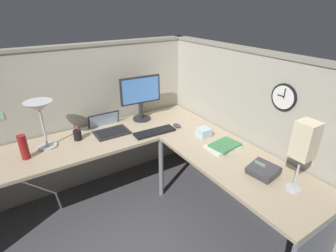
{
  "coord_description": "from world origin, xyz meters",
  "views": [
    {
      "loc": [
        -1.04,
        -1.84,
        1.95
      ],
      "look_at": [
        0.18,
        0.06,
        0.88
      ],
      "focal_mm": 28.1,
      "sensor_mm": 36.0,
      "label": 1
    }
  ],
  "objects_px": {
    "keyboard": "(155,132)",
    "laptop": "(108,128)",
    "computer_mouse": "(177,125)",
    "thermos_flask": "(24,147)",
    "tissue_box": "(204,133)",
    "desk_lamp_dome": "(40,110)",
    "pen_cup": "(77,135)",
    "desk_lamp_paper": "(305,142)",
    "monitor": "(141,95)",
    "book_stack": "(224,146)",
    "office_phone": "(264,171)",
    "wall_clock": "(284,97)"
  },
  "relations": [
    {
      "from": "laptop",
      "to": "desk_lamp_dome",
      "type": "height_order",
      "value": "desk_lamp_dome"
    },
    {
      "from": "monitor",
      "to": "computer_mouse",
      "type": "distance_m",
      "value": 0.52
    },
    {
      "from": "book_stack",
      "to": "wall_clock",
      "type": "xyz_separation_m",
      "value": [
        0.29,
        -0.32,
        0.51
      ]
    },
    {
      "from": "laptop",
      "to": "book_stack",
      "type": "distance_m",
      "value": 1.2
    },
    {
      "from": "keyboard",
      "to": "computer_mouse",
      "type": "xyz_separation_m",
      "value": [
        0.27,
        -0.01,
        0.01
      ]
    },
    {
      "from": "thermos_flask",
      "to": "book_stack",
      "type": "relative_size",
      "value": 0.74
    },
    {
      "from": "thermos_flask",
      "to": "book_stack",
      "type": "xyz_separation_m",
      "value": [
        1.55,
        -0.79,
        -0.09
      ]
    },
    {
      "from": "desk_lamp_dome",
      "to": "office_phone",
      "type": "height_order",
      "value": "desk_lamp_dome"
    },
    {
      "from": "monitor",
      "to": "keyboard",
      "type": "distance_m",
      "value": 0.47
    },
    {
      "from": "keyboard",
      "to": "laptop",
      "type": "bearing_deg",
      "value": 141.13
    },
    {
      "from": "book_stack",
      "to": "office_phone",
      "type": "bearing_deg",
      "value": -93.93
    },
    {
      "from": "monitor",
      "to": "book_stack",
      "type": "bearing_deg",
      "value": -71.66
    },
    {
      "from": "book_stack",
      "to": "pen_cup",
      "type": "bearing_deg",
      "value": 140.47
    },
    {
      "from": "wall_clock",
      "to": "desk_lamp_dome",
      "type": "bearing_deg",
      "value": 143.58
    },
    {
      "from": "laptop",
      "to": "desk_lamp_paper",
      "type": "distance_m",
      "value": 1.84
    },
    {
      "from": "computer_mouse",
      "to": "thermos_flask",
      "type": "xyz_separation_m",
      "value": [
        -1.44,
        0.18,
        0.09
      ]
    },
    {
      "from": "computer_mouse",
      "to": "desk_lamp_dome",
      "type": "height_order",
      "value": "desk_lamp_dome"
    },
    {
      "from": "computer_mouse",
      "to": "desk_lamp_dome",
      "type": "distance_m",
      "value": 1.33
    },
    {
      "from": "computer_mouse",
      "to": "thermos_flask",
      "type": "distance_m",
      "value": 1.46
    },
    {
      "from": "desk_lamp_dome",
      "to": "desk_lamp_paper",
      "type": "relative_size",
      "value": 0.84
    },
    {
      "from": "wall_clock",
      "to": "thermos_flask",
      "type": "bearing_deg",
      "value": 149.05
    },
    {
      "from": "pen_cup",
      "to": "tissue_box",
      "type": "distance_m",
      "value": 1.23
    },
    {
      "from": "laptop",
      "to": "computer_mouse",
      "type": "height_order",
      "value": "laptop"
    },
    {
      "from": "laptop",
      "to": "desk_lamp_dome",
      "type": "bearing_deg",
      "value": -176.41
    },
    {
      "from": "keyboard",
      "to": "office_phone",
      "type": "height_order",
      "value": "office_phone"
    },
    {
      "from": "tissue_box",
      "to": "keyboard",
      "type": "bearing_deg",
      "value": 137.89
    },
    {
      "from": "book_stack",
      "to": "keyboard",
      "type": "bearing_deg",
      "value": 121.54
    },
    {
      "from": "thermos_flask",
      "to": "desk_lamp_paper",
      "type": "bearing_deg",
      "value": -43.74
    },
    {
      "from": "computer_mouse",
      "to": "book_stack",
      "type": "distance_m",
      "value": 0.62
    },
    {
      "from": "office_phone",
      "to": "tissue_box",
      "type": "relative_size",
      "value": 1.89
    },
    {
      "from": "desk_lamp_paper",
      "to": "computer_mouse",
      "type": "bearing_deg",
      "value": 94.96
    },
    {
      "from": "computer_mouse",
      "to": "tissue_box",
      "type": "relative_size",
      "value": 0.87
    },
    {
      "from": "laptop",
      "to": "keyboard",
      "type": "height_order",
      "value": "laptop"
    },
    {
      "from": "tissue_box",
      "to": "monitor",
      "type": "bearing_deg",
      "value": 114.3
    },
    {
      "from": "keyboard",
      "to": "desk_lamp_paper",
      "type": "relative_size",
      "value": 0.81
    },
    {
      "from": "tissue_box",
      "to": "wall_clock",
      "type": "bearing_deg",
      "value": -63.29
    },
    {
      "from": "laptop",
      "to": "office_phone",
      "type": "relative_size",
      "value": 1.69
    },
    {
      "from": "computer_mouse",
      "to": "desk_lamp_dome",
      "type": "relative_size",
      "value": 0.23
    },
    {
      "from": "monitor",
      "to": "pen_cup",
      "type": "bearing_deg",
      "value": -172.37
    },
    {
      "from": "pen_cup",
      "to": "book_stack",
      "type": "height_order",
      "value": "pen_cup"
    },
    {
      "from": "laptop",
      "to": "thermos_flask",
      "type": "height_order",
      "value": "thermos_flask"
    },
    {
      "from": "keyboard",
      "to": "tissue_box",
      "type": "bearing_deg",
      "value": -39.73
    },
    {
      "from": "keyboard",
      "to": "thermos_flask",
      "type": "distance_m",
      "value": 1.19
    },
    {
      "from": "book_stack",
      "to": "tissue_box",
      "type": "height_order",
      "value": "tissue_box"
    },
    {
      "from": "desk_lamp_dome",
      "to": "pen_cup",
      "type": "height_order",
      "value": "desk_lamp_dome"
    },
    {
      "from": "book_stack",
      "to": "desk_lamp_paper",
      "type": "distance_m",
      "value": 0.79
    },
    {
      "from": "desk_lamp_dome",
      "to": "computer_mouse",
      "type": "bearing_deg",
      "value": -13.18
    },
    {
      "from": "laptop",
      "to": "tissue_box",
      "type": "xyz_separation_m",
      "value": [
        0.74,
        -0.66,
        0.02
      ]
    },
    {
      "from": "computer_mouse",
      "to": "desk_lamp_dome",
      "type": "xyz_separation_m",
      "value": [
        -1.25,
        0.29,
        0.35
      ]
    },
    {
      "from": "thermos_flask",
      "to": "book_stack",
      "type": "bearing_deg",
      "value": -26.99
    }
  ]
}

